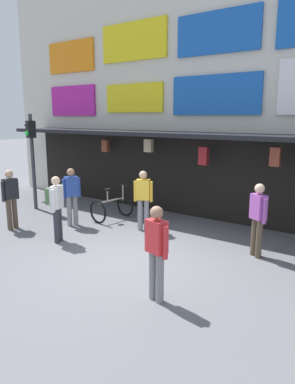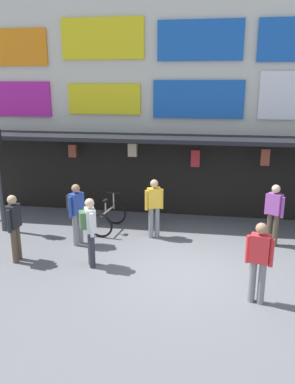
% 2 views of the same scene
% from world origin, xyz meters
% --- Properties ---
extents(ground_plane, '(80.00, 80.00, 0.00)m').
position_xyz_m(ground_plane, '(0.00, 0.00, 0.00)').
color(ground_plane, slate).
extents(shopfront, '(18.00, 2.60, 8.00)m').
position_xyz_m(shopfront, '(0.00, 4.57, 3.96)').
color(shopfront, beige).
rests_on(shopfront, ground).
extents(bicycle_parked, '(0.86, 1.24, 1.05)m').
position_xyz_m(bicycle_parked, '(-2.44, 2.16, 0.39)').
color(bicycle_parked, black).
rests_on(bicycle_parked, ground).
extents(pedestrian_in_black, '(0.46, 0.48, 1.68)m').
position_xyz_m(pedestrian_in_black, '(-3.01, 1.06, 0.98)').
color(pedestrian_in_black, gray).
rests_on(pedestrian_in_black, ground).
extents(pedestrian_in_purple, '(0.22, 0.53, 1.68)m').
position_xyz_m(pedestrian_in_purple, '(-4.13, -0.16, 0.95)').
color(pedestrian_in_purple, brown).
rests_on(pedestrian_in_purple, ground).
extents(pedestrian_in_blue, '(0.49, 0.45, 1.68)m').
position_xyz_m(pedestrian_in_blue, '(-1.05, 1.89, 0.98)').
color(pedestrian_in_blue, gray).
rests_on(pedestrian_in_blue, ground).
extents(pedestrian_in_red, '(0.45, 0.39, 1.68)m').
position_xyz_m(pedestrian_in_red, '(2.16, 1.83, 0.95)').
color(pedestrian_in_red, brown).
rests_on(pedestrian_in_red, ground).
extents(pedestrian_in_yellow, '(0.46, 0.48, 1.68)m').
position_xyz_m(pedestrian_in_yellow, '(-2.27, -0.14, 0.98)').
color(pedestrian_in_yellow, '#2D2D38').
rests_on(pedestrian_in_yellow, ground).
extents(pedestrian_in_white, '(0.51, 0.31, 1.68)m').
position_xyz_m(pedestrian_in_white, '(1.45, -1.14, 0.95)').
color(pedestrian_in_white, gray).
rests_on(pedestrian_in_white, ground).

